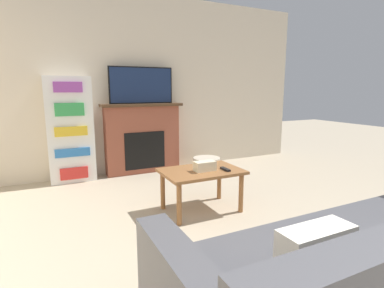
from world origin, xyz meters
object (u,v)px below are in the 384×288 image
bookshelf (70,130)px  couch (372,276)px  storage_basket (207,164)px  fireplace (143,138)px  tv (141,85)px  coffee_table (201,176)px

bookshelf → couch: bearing=-70.4°
couch → storage_basket: 3.26m
fireplace → bookshelf: 1.05m
tv → fireplace: bearing=90.0°
bookshelf → storage_basket: size_ratio=3.41×
tv → couch: 3.70m
fireplace → storage_basket: fireplace is taller
tv → couch: (0.22, -3.53, -1.07)m
couch → bookshelf: 3.77m
couch → bookshelf: bookshelf is taller
fireplace → couch: size_ratio=0.53×
tv → storage_basket: (0.93, -0.36, -1.24)m
couch → bookshelf: (-1.25, 3.53, 0.46)m
fireplace → coffee_table: 1.77m
fireplace → tv: (0.00, -0.02, 0.80)m
coffee_table → storage_basket: size_ratio=1.94×
bookshelf → storage_basket: 2.09m
couch → bookshelf: size_ratio=1.61×
fireplace → tv: size_ratio=1.28×
storage_basket → coffee_table: bearing=-120.9°
fireplace → storage_basket: size_ratio=2.89×
fireplace → bookshelf: size_ratio=0.85×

